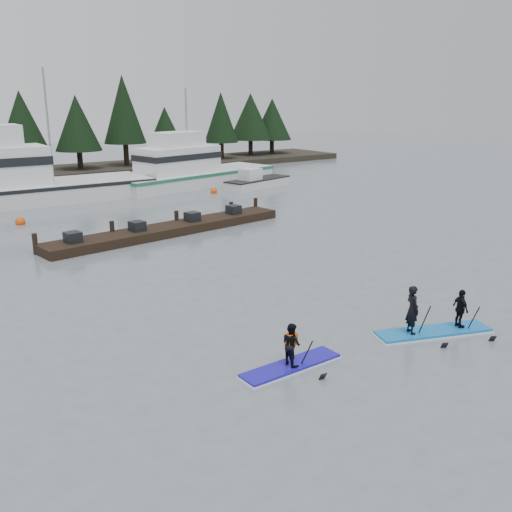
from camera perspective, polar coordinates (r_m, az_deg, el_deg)
ground at (r=18.49m, az=11.08°, el=-7.39°), size 160.00×160.00×0.00m
far_shore at (r=55.33m, az=-22.66°, el=7.42°), size 70.00×8.00×0.60m
treeline at (r=55.37m, az=-22.63°, el=7.12°), size 60.00×4.00×8.00m
fishing_boat_large at (r=42.46m, az=-23.29°, el=5.81°), size 18.07×5.46×10.10m
fishing_boat_medium at (r=47.60m, az=-6.51°, el=7.75°), size 15.23×6.99×8.72m
skiff at (r=46.37m, az=0.18°, el=7.31°), size 6.41×3.28×0.72m
floating_dock at (r=31.03m, az=-8.59°, el=2.66°), size 14.23×3.52×0.47m
buoy_c at (r=43.84m, az=-4.24°, el=6.30°), size 0.53×0.53×0.53m
buoy_b at (r=35.64m, az=-22.48°, el=2.94°), size 0.57×0.57×0.57m
paddleboard_solo at (r=15.71m, az=3.54°, el=-9.70°), size 3.03×1.03×1.79m
paddleboard_duo at (r=18.62m, az=17.42°, el=-6.00°), size 3.76×2.13×2.11m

